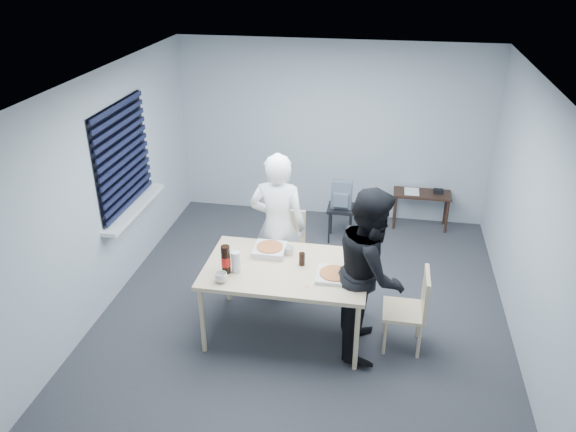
% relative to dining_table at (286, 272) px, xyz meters
% --- Properties ---
extents(room, '(5.00, 5.00, 5.00)m').
position_rel_dining_table_xyz_m(room, '(-2.06, 0.88, 0.69)').
color(room, '#28282C').
rests_on(room, ground).
extents(dining_table, '(1.66, 1.05, 0.81)m').
position_rel_dining_table_xyz_m(dining_table, '(0.00, 0.00, 0.00)').
color(dining_table, tan).
rests_on(dining_table, ground).
extents(chair_far, '(0.42, 0.42, 0.89)m').
position_rel_dining_table_xyz_m(chair_far, '(-0.18, 1.05, -0.24)').
color(chair_far, tan).
rests_on(chair_far, ground).
extents(chair_right, '(0.42, 0.42, 0.89)m').
position_rel_dining_table_xyz_m(chair_right, '(1.30, -0.02, -0.24)').
color(chair_right, tan).
rests_on(chair_right, ground).
extents(person_white, '(0.65, 0.42, 1.77)m').
position_rel_dining_table_xyz_m(person_white, '(-0.23, 0.71, 0.13)').
color(person_white, white).
rests_on(person_white, ground).
extents(person_black, '(0.47, 0.86, 1.77)m').
position_rel_dining_table_xyz_m(person_black, '(0.85, -0.07, 0.13)').
color(person_black, black).
rests_on(person_black, ground).
extents(side_table, '(0.81, 0.36, 0.54)m').
position_rel_dining_table_xyz_m(side_table, '(1.48, 2.76, -0.29)').
color(side_table, '#372018').
rests_on(side_table, ground).
extents(stool, '(0.36, 0.36, 0.50)m').
position_rel_dining_table_xyz_m(stool, '(0.37, 2.16, -0.36)').
color(stool, black).
rests_on(stool, ground).
extents(backpack, '(0.28, 0.20, 0.39)m').
position_rel_dining_table_xyz_m(backpack, '(0.37, 2.15, -0.06)').
color(backpack, slate).
rests_on(backpack, stool).
extents(pizza_box_a, '(0.33, 0.33, 0.08)m').
position_rel_dining_table_xyz_m(pizza_box_a, '(-0.22, 0.25, 0.10)').
color(pizza_box_a, silver).
rests_on(pizza_box_a, dining_table).
extents(pizza_box_b, '(0.35, 0.35, 0.05)m').
position_rel_dining_table_xyz_m(pizza_box_b, '(0.50, -0.10, 0.08)').
color(pizza_box_b, silver).
rests_on(pizza_box_b, dining_table).
extents(mug_a, '(0.17, 0.17, 0.10)m').
position_rel_dining_table_xyz_m(mug_a, '(-0.58, -0.38, 0.11)').
color(mug_a, silver).
rests_on(mug_a, dining_table).
extents(mug_b, '(0.10, 0.10, 0.09)m').
position_rel_dining_table_xyz_m(mug_b, '(-0.01, 0.25, 0.10)').
color(mug_b, silver).
rests_on(mug_b, dining_table).
extents(cola_glass, '(0.08, 0.08, 0.14)m').
position_rel_dining_table_xyz_m(cola_glass, '(0.15, 0.07, 0.13)').
color(cola_glass, black).
rests_on(cola_glass, dining_table).
extents(soda_bottle, '(0.09, 0.09, 0.30)m').
position_rel_dining_table_xyz_m(soda_bottle, '(-0.57, -0.21, 0.20)').
color(soda_bottle, black).
rests_on(soda_bottle, dining_table).
extents(plastic_cups, '(0.11, 0.11, 0.22)m').
position_rel_dining_table_xyz_m(plastic_cups, '(-0.48, -0.17, 0.17)').
color(plastic_cups, silver).
rests_on(plastic_cups, dining_table).
extents(rubber_band, '(0.05, 0.05, 0.00)m').
position_rel_dining_table_xyz_m(rubber_band, '(0.26, -0.33, 0.06)').
color(rubber_band, red).
rests_on(rubber_band, dining_table).
extents(papers, '(0.28, 0.33, 0.00)m').
position_rel_dining_table_xyz_m(papers, '(1.33, 2.77, -0.21)').
color(papers, white).
rests_on(papers, side_table).
extents(black_box, '(0.15, 0.12, 0.06)m').
position_rel_dining_table_xyz_m(black_box, '(1.70, 2.79, -0.18)').
color(black_box, black).
rests_on(black_box, side_table).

